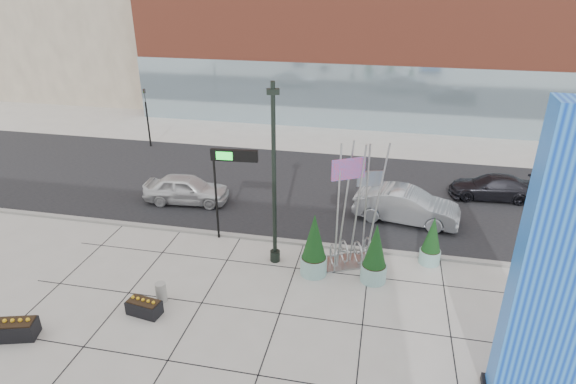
% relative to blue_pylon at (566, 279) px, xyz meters
% --- Properties ---
extents(ground, '(160.00, 160.00, 0.00)m').
position_rel_blue_pylon_xyz_m(ground, '(-9.00, 3.35, -4.28)').
color(ground, '#9E9991').
rests_on(ground, ground).
extents(street_asphalt, '(80.00, 12.00, 0.02)m').
position_rel_blue_pylon_xyz_m(street_asphalt, '(-9.00, 13.35, -4.27)').
color(street_asphalt, black).
rests_on(street_asphalt, ground).
extents(curb_edge, '(80.00, 0.30, 0.12)m').
position_rel_blue_pylon_xyz_m(curb_edge, '(-9.00, 7.35, -4.22)').
color(curb_edge, gray).
rests_on(curb_edge, ground).
extents(tower_podium, '(34.00, 10.00, 11.00)m').
position_rel_blue_pylon_xyz_m(tower_podium, '(-8.00, 30.35, 1.22)').
color(tower_podium, brown).
rests_on(tower_podium, ground).
extents(tower_glass_front, '(34.00, 0.60, 5.00)m').
position_rel_blue_pylon_xyz_m(tower_glass_front, '(-8.00, 25.55, -1.78)').
color(tower_glass_front, '#8CA5B2').
rests_on(tower_glass_front, ground).
extents(blue_pylon, '(2.70, 1.28, 8.85)m').
position_rel_blue_pylon_xyz_m(blue_pylon, '(0.00, 0.00, 0.00)').
color(blue_pylon, '#0B37B1').
rests_on(blue_pylon, ground).
extents(lamp_post, '(0.52, 0.42, 7.71)m').
position_rel_blue_pylon_xyz_m(lamp_post, '(-8.96, 5.75, -1.12)').
color(lamp_post, black).
rests_on(lamp_post, ground).
extents(public_art_sculpture, '(2.66, 2.07, 5.42)m').
position_rel_blue_pylon_xyz_m(public_art_sculpture, '(-5.76, 6.29, -2.85)').
color(public_art_sculpture, '#A8ABAD').
rests_on(public_art_sculpture, ground).
extents(concrete_bollard, '(0.40, 0.40, 0.78)m').
position_rel_blue_pylon_xyz_m(concrete_bollard, '(-12.52, 2.18, -3.89)').
color(concrete_bollard, gray).
rests_on(concrete_bollard, ground).
extents(overhead_street_sign, '(2.07, 0.35, 4.39)m').
position_rel_blue_pylon_xyz_m(overhead_street_sign, '(-11.25, 7.15, -0.51)').
color(overhead_street_sign, black).
rests_on(overhead_street_sign, ground).
extents(round_planter_east, '(0.88, 0.88, 2.19)m').
position_rel_blue_pylon_xyz_m(round_planter_east, '(-2.49, 6.95, -3.24)').
color(round_planter_east, '#89B8B2').
rests_on(round_planter_east, ground).
extents(round_planter_mid, '(1.03, 1.03, 2.57)m').
position_rel_blue_pylon_xyz_m(round_planter_mid, '(-4.78, 5.15, -3.06)').
color(round_planter_mid, '#89B8B2').
rests_on(round_planter_mid, ground).
extents(round_planter_west, '(1.09, 1.09, 2.73)m').
position_rel_blue_pylon_xyz_m(round_planter_west, '(-7.20, 5.15, -2.98)').
color(round_planter_west, '#89B8B2').
rests_on(round_planter_west, ground).
extents(box_planter_north, '(1.31, 0.80, 0.68)m').
position_rel_blue_pylon_xyz_m(box_planter_north, '(-12.80, 1.35, -3.96)').
color(box_planter_north, black).
rests_on(box_planter_north, ground).
extents(box_planter_south, '(1.54, 1.07, 0.77)m').
position_rel_blue_pylon_xyz_m(box_planter_south, '(-16.50, -0.68, -3.92)').
color(box_planter_south, black).
rests_on(box_planter_south, ground).
extents(car_white_west, '(4.61, 2.16, 1.53)m').
position_rel_blue_pylon_xyz_m(car_white_west, '(-14.91, 10.39, -3.51)').
color(car_white_west, silver).
rests_on(car_white_west, ground).
extents(car_silver_mid, '(5.30, 2.58, 1.67)m').
position_rel_blue_pylon_xyz_m(car_silver_mid, '(-3.45, 10.59, -3.44)').
color(car_silver_mid, '#929599').
rests_on(car_silver_mid, ground).
extents(car_dark_east, '(4.55, 2.01, 1.30)m').
position_rel_blue_pylon_xyz_m(car_dark_east, '(1.17, 14.27, -3.63)').
color(car_dark_east, black).
rests_on(car_dark_east, ground).
extents(traffic_signal, '(0.15, 0.18, 4.10)m').
position_rel_blue_pylon_xyz_m(traffic_signal, '(-21.00, 18.35, -1.98)').
color(traffic_signal, black).
rests_on(traffic_signal, ground).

